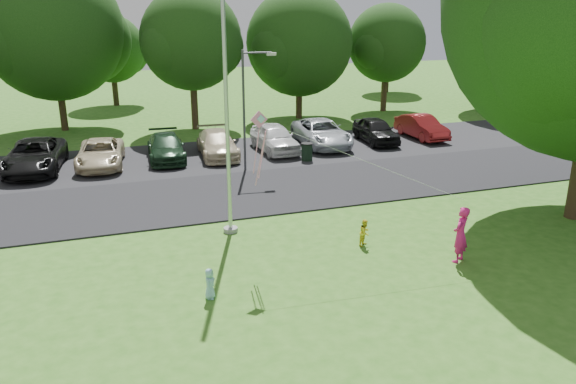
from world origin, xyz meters
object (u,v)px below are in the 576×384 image
object	(u,v)px
trash_can	(307,152)
kite	(266,137)
woman	(460,235)
flagpole	(227,115)
child_yellow	(365,233)
child_blue	(210,284)
street_lamp	(248,100)

from	to	relation	value
trash_can	kite	size ratio (longest dim) A/B	0.16
woman	kite	size ratio (longest dim) A/B	0.29
flagpole	trash_can	bearing A→B (deg)	53.58
trash_can	child_yellow	world-z (taller)	trash_can
woman	flagpole	bearing A→B (deg)	-71.03
kite	flagpole	bearing A→B (deg)	99.94
trash_can	child_yellow	bearing A→B (deg)	-100.49
child_blue	kite	distance (m)	4.46
street_lamp	child_yellow	size ratio (longest dim) A/B	6.27
street_lamp	trash_can	xyz separation A→B (m)	(3.21, 0.70, -2.94)
trash_can	child_yellow	distance (m)	10.77
street_lamp	child_yellow	xyz separation A→B (m)	(1.25, -9.88, -2.97)
flagpole	trash_can	world-z (taller)	flagpole
flagpole	street_lamp	distance (m)	7.81
flagpole	street_lamp	bearing A→B (deg)	69.76
trash_can	woman	world-z (taller)	woman
woman	child_yellow	bearing A→B (deg)	-76.90
street_lamp	woman	bearing A→B (deg)	-66.90
child_blue	kite	xyz separation A→B (m)	(2.15, 1.69, 3.52)
trash_can	child_blue	xyz separation A→B (m)	(-7.53, -12.45, -0.04)
woman	street_lamp	bearing A→B (deg)	-107.83
flagpole	trash_can	xyz separation A→B (m)	(5.90, 8.00, -3.69)
street_lamp	child_blue	xyz separation A→B (m)	(-4.31, -11.75, -2.99)
child_yellow	kite	world-z (taller)	kite
trash_can	street_lamp	bearing A→B (deg)	-167.65
street_lamp	kite	bearing A→B (deg)	-95.20
child_blue	kite	world-z (taller)	kite
woman	child_blue	size ratio (longest dim) A/B	2.05
trash_can	kite	bearing A→B (deg)	-116.52
woman	child_yellow	world-z (taller)	woman
child_yellow	child_blue	world-z (taller)	child_yellow
child_yellow	child_blue	bearing A→B (deg)	162.71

